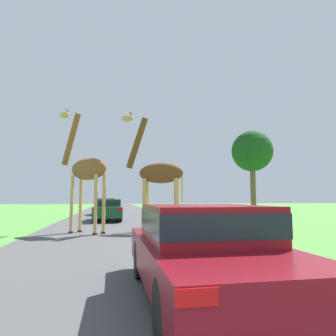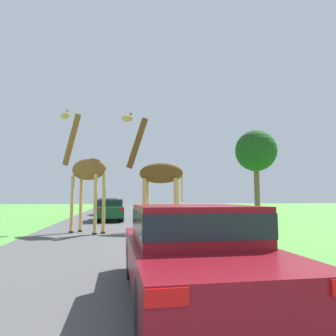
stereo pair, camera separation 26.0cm
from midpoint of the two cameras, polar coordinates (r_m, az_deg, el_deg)
name	(u,v)px [view 1 (the left image)]	position (r m, az deg, el deg)	size (l,w,h in m)	color
road	(118,213)	(29.45, -9.69, -8.52)	(7.90, 120.00, 0.00)	#4C4C4F
giraffe_near_road	(157,174)	(13.39, -2.62, -1.16)	(2.85, 1.34, 5.46)	tan
giraffe_companion	(86,169)	(13.22, -15.93, -0.22)	(2.41, 2.01, 5.53)	tan
car_lead_maroon	(204,248)	(4.60, 5.14, -14.87)	(1.81, 4.39, 1.35)	maroon
car_queue_right	(105,206)	(27.73, -12.12, -7.07)	(1.74, 4.61, 1.46)	gray
car_queue_left	(108,209)	(20.10, -11.77, -7.67)	(1.76, 4.49, 1.39)	#144C28
tree_right_cluster	(252,152)	(32.79, 15.51, 3.00)	(4.30, 4.30, 8.56)	brown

